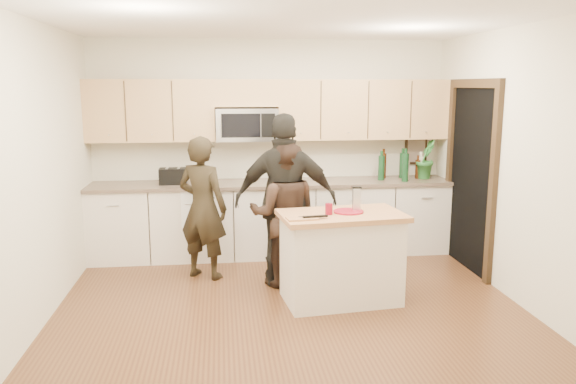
{
  "coord_description": "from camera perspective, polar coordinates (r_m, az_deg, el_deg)",
  "views": [
    {
      "loc": [
        -0.63,
        -5.21,
        2.13
      ],
      "look_at": [
        0.03,
        0.35,
        1.06
      ],
      "focal_mm": 35.0,
      "sensor_mm": 36.0,
      "label": 1
    }
  ],
  "objects": [
    {
      "name": "floor",
      "position": [
        5.67,
        0.09,
        -11.27
      ],
      "size": [
        4.5,
        4.5,
        0.0
      ],
      "primitive_type": "plane",
      "color": "brown",
      "rests_on": "ground"
    },
    {
      "name": "room_shell",
      "position": [
        5.27,
        0.09,
        6.46
      ],
      "size": [
        4.52,
        4.02,
        2.71
      ],
      "color": "beige",
      "rests_on": "ground"
    },
    {
      "name": "back_cabinetry",
      "position": [
        7.13,
        -1.55,
        -2.66
      ],
      "size": [
        4.5,
        0.66,
        0.94
      ],
      "color": "beige",
      "rests_on": "ground"
    },
    {
      "name": "upper_cabinetry",
      "position": [
        7.09,
        -1.45,
        8.47
      ],
      "size": [
        4.5,
        0.33,
        0.75
      ],
      "color": "tan",
      "rests_on": "ground"
    },
    {
      "name": "microwave",
      "position": [
        7.04,
        -4.22,
        6.86
      ],
      "size": [
        0.76,
        0.41,
        0.4
      ],
      "color": "silver",
      "rests_on": "ground"
    },
    {
      "name": "doorway",
      "position": [
        6.82,
        18.08,
        2.07
      ],
      "size": [
        0.06,
        1.25,
        2.2
      ],
      "color": "black",
      "rests_on": "ground"
    },
    {
      "name": "framed_picture",
      "position": [
        7.69,
        12.86,
        4.19
      ],
      "size": [
        0.3,
        0.03,
        0.38
      ],
      "color": "black",
      "rests_on": "ground"
    },
    {
      "name": "dish_towel",
      "position": [
        6.85,
        -9.36,
        -0.53
      ],
      "size": [
        0.34,
        0.6,
        0.48
      ],
      "color": "white",
      "rests_on": "ground"
    },
    {
      "name": "island",
      "position": [
        5.62,
        5.41,
        -6.59
      ],
      "size": [
        1.27,
        0.83,
        0.9
      ],
      "rotation": [
        0.0,
        0.0,
        0.11
      ],
      "color": "beige",
      "rests_on": "ground"
    },
    {
      "name": "red_plate",
      "position": [
        5.54,
        6.16,
        -1.98
      ],
      "size": [
        0.3,
        0.3,
        0.02
      ],
      "primitive_type": "cylinder",
      "color": "maroon",
      "rests_on": "island"
    },
    {
      "name": "box_grater",
      "position": [
        5.59,
        6.96,
        -0.57
      ],
      "size": [
        0.09,
        0.07,
        0.23
      ],
      "color": "silver",
      "rests_on": "red_plate"
    },
    {
      "name": "drink_glass",
      "position": [
        5.42,
        4.17,
        -1.74
      ],
      "size": [
        0.07,
        0.07,
        0.11
      ],
      "primitive_type": "cylinder",
      "color": "maroon",
      "rests_on": "island"
    },
    {
      "name": "cutting_board",
      "position": [
        5.23,
        1.46,
        -2.7
      ],
      "size": [
        0.3,
        0.2,
        0.02
      ],
      "primitive_type": "cube",
      "rotation": [
        0.0,
        0.0,
        0.11
      ],
      "color": "#AF7449",
      "rests_on": "island"
    },
    {
      "name": "tongs",
      "position": [
        5.24,
        2.79,
        -2.5
      ],
      "size": [
        0.24,
        0.06,
        0.02
      ],
      "primitive_type": "cube",
      "rotation": [
        0.0,
        0.0,
        0.11
      ],
      "color": "black",
      "rests_on": "cutting_board"
    },
    {
      "name": "knife",
      "position": [
        5.27,
        2.26,
        -2.49
      ],
      "size": [
        0.23,
        0.05,
        0.01
      ],
      "primitive_type": "cube",
      "rotation": [
        0.0,
        0.0,
        0.11
      ],
      "color": "silver",
      "rests_on": "cutting_board"
    },
    {
      "name": "toaster",
      "position": [
        6.99,
        -11.59,
        1.59
      ],
      "size": [
        0.33,
        0.2,
        0.2
      ],
      "color": "black",
      "rests_on": "back_cabinetry"
    },
    {
      "name": "bottle_cluster",
      "position": [
        7.36,
        11.51,
        2.71
      ],
      "size": [
        0.64,
        0.39,
        0.41
      ],
      "color": "#113318",
      "rests_on": "back_cabinetry"
    },
    {
      "name": "orchid",
      "position": [
        7.47,
        13.78,
        3.29
      ],
      "size": [
        0.35,
        0.36,
        0.51
      ],
      "primitive_type": "imported",
      "rotation": [
        0.0,
        0.0,
        0.95
      ],
      "color": "#2F7531",
      "rests_on": "back_cabinetry"
    },
    {
      "name": "woman_left",
      "position": [
        6.27,
        -8.65,
        -1.6
      ],
      "size": [
        0.69,
        0.62,
        1.59
      ],
      "primitive_type": "imported",
      "rotation": [
        0.0,
        0.0,
        2.63
      ],
      "color": "black",
      "rests_on": "ground"
    },
    {
      "name": "woman_center",
      "position": [
        5.98,
        -0.44,
        -2.32
      ],
      "size": [
        0.83,
        0.69,
        1.54
      ],
      "primitive_type": "imported",
      "rotation": [
        0.0,
        0.0,
        2.98
      ],
      "color": "black",
      "rests_on": "ground"
    },
    {
      "name": "woman_right",
      "position": [
        5.95,
        -0.22,
        -0.89
      ],
      "size": [
        1.12,
        0.55,
        1.85
      ],
      "primitive_type": "imported",
      "rotation": [
        0.0,
        0.0,
        3.05
      ],
      "color": "black",
      "rests_on": "ground"
    }
  ]
}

